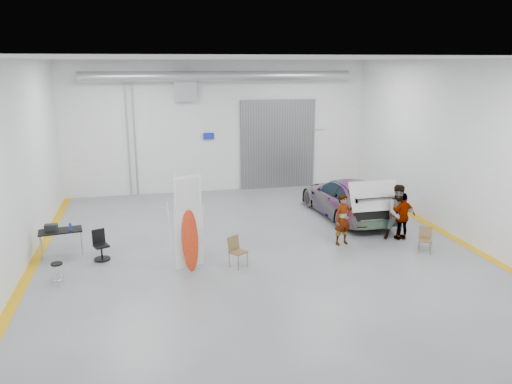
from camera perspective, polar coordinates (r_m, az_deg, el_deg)
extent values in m
plane|color=slate|center=(16.25, 0.20, -6.64)|extent=(16.00, 16.00, 0.00)
cube|color=silver|center=(15.47, -25.99, 2.34)|extent=(0.02, 16.00, 6.00)
cube|color=silver|center=(18.28, 22.19, 4.43)|extent=(0.02, 16.00, 6.00)
cube|color=silver|center=(23.19, -4.26, 7.43)|extent=(14.00, 0.02, 6.00)
cube|color=silver|center=(8.10, 13.05, -6.76)|extent=(14.00, 0.02, 6.00)
cube|color=silver|center=(15.14, 0.22, 15.02)|extent=(14.00, 16.00, 0.02)
cube|color=gray|center=(23.81, 2.52, 5.46)|extent=(3.60, 0.12, 4.20)
cube|color=#9A9DA2|center=(22.78, -8.12, 11.74)|extent=(1.00, 0.50, 1.20)
cylinder|color=#9A9DA2|center=(22.42, -4.13, 13.08)|extent=(11.90, 0.44, 0.44)
cube|color=#1629B4|center=(23.10, -5.44, 6.37)|extent=(0.50, 0.04, 0.30)
cube|color=white|center=(24.30, 7.14, 7.45)|extent=(0.70, 0.04, 0.25)
cylinder|color=#9A9DA2|center=(22.94, -13.67, 5.71)|extent=(0.08, 0.08, 5.00)
cylinder|color=#9A9DA2|center=(22.94, -14.43, 5.67)|extent=(0.08, 0.08, 5.00)
cube|color=#CE940B|center=(16.27, -24.29, -7.97)|extent=(0.30, 16.00, 0.01)
cube|color=#CE940B|center=(18.91, 20.94, -4.53)|extent=(0.30, 16.00, 0.01)
imported|color=silver|center=(19.82, 10.30, -0.65)|extent=(2.43, 5.30, 1.50)
imported|color=olive|center=(16.73, 9.91, -3.12)|extent=(0.71, 0.55, 1.72)
imported|color=#44687D|center=(17.56, 16.04, -2.27)|extent=(1.07, 0.90, 1.93)
imported|color=#975332|center=(17.67, 16.42, -2.67)|extent=(0.99, 0.50, 1.65)
cube|color=white|center=(14.55, -7.89, -5.19)|extent=(0.82, 0.28, 1.80)
ellipsoid|color=#FB5015|center=(14.49, -7.86, -5.48)|extent=(0.55, 0.37, 1.89)
cube|color=white|center=(14.13, -8.08, -0.08)|extent=(0.79, 0.27, 0.95)
cylinder|color=white|center=(14.37, -9.35, -3.41)|extent=(0.02, 0.02, 2.99)
cylinder|color=white|center=(14.42, -6.58, -3.24)|extent=(0.02, 0.02, 2.99)
cube|color=brown|center=(14.82, -2.05, -6.86)|extent=(0.60, 0.59, 0.04)
cube|color=brown|center=(14.92, -2.20, -5.73)|extent=(0.41, 0.33, 0.42)
cube|color=brown|center=(16.76, 18.78, -5.25)|extent=(0.52, 0.51, 0.04)
cube|color=brown|center=(16.84, 18.53, -4.36)|extent=(0.39, 0.25, 0.37)
cylinder|color=black|center=(14.63, -21.84, -7.63)|extent=(0.31, 0.31, 0.05)
torus|color=silver|center=(14.78, -21.69, -9.14)|extent=(0.33, 0.33, 0.02)
cylinder|color=#9A9DA2|center=(16.73, -23.47, -5.86)|extent=(0.03, 0.03, 0.77)
cylinder|color=#9A9DA2|center=(16.54, -19.43, -5.70)|extent=(0.03, 0.03, 0.77)
cylinder|color=#9A9DA2|center=(17.23, -23.16, -5.24)|extent=(0.03, 0.03, 0.77)
cylinder|color=#9A9DA2|center=(17.04, -19.24, -5.08)|extent=(0.03, 0.03, 0.77)
cube|color=black|center=(16.75, -21.46, -4.15)|extent=(1.37, 0.83, 0.04)
cylinder|color=navy|center=(16.56, -20.46, -3.76)|extent=(0.09, 0.09, 0.24)
cube|color=black|center=(16.81, -22.38, -3.75)|extent=(0.38, 0.24, 0.19)
cylinder|color=black|center=(16.17, -17.16, -7.31)|extent=(0.50, 0.50, 0.04)
cylinder|color=black|center=(16.10, -17.22, -6.61)|extent=(0.05, 0.05, 0.42)
cube|color=black|center=(16.02, -17.28, -5.90)|extent=(0.53, 0.53, 0.06)
cube|color=black|center=(16.12, -17.30, -4.78)|extent=(0.38, 0.20, 0.44)
cube|color=silver|center=(17.57, 13.35, -0.18)|extent=(1.75, 1.06, 0.04)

